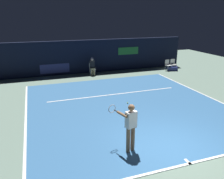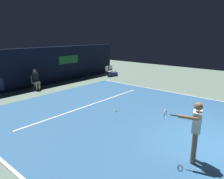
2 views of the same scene
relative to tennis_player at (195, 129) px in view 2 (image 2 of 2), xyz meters
name	(u,v)px [view 2 (image 2 of 2)]	position (x,y,z in m)	size (l,w,h in m)	color
ground_plane	(118,114)	(1.50, 3.82, -0.99)	(31.38, 31.38, 0.00)	slate
court_surface	(118,114)	(1.50, 3.82, -0.98)	(9.94, 10.35, 0.01)	#336699
line_sideline_left	(167,91)	(6.42, 3.82, -0.97)	(0.10, 10.35, 0.01)	white
line_sideline_right	(5,164)	(-3.42, 3.82, -0.97)	(0.10, 10.35, 0.01)	white
line_service	(90,105)	(1.50, 5.63, -0.97)	(7.75, 0.10, 0.01)	white
back_wall	(28,68)	(1.50, 11.45, 0.31)	(16.21, 0.33, 2.60)	black
tennis_player	(195,129)	(0.00, 0.00, 0.00)	(0.81, 0.92, 1.73)	#8C6647
line_judge_on_chair	(36,79)	(1.42, 10.51, -0.30)	(0.48, 0.56, 1.32)	white
courtside_chair_near	(108,71)	(7.80, 9.94, -0.49)	(0.49, 0.47, 0.88)	white
courtside_chair_far	(112,70)	(8.36, 10.00, -0.49)	(0.44, 0.42, 0.88)	white
tennis_ball	(116,111)	(1.64, 4.04, -0.94)	(0.07, 0.07, 0.07)	#CCE033
equipment_bag	(113,74)	(8.10, 9.69, -0.83)	(0.84, 0.32, 0.32)	navy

